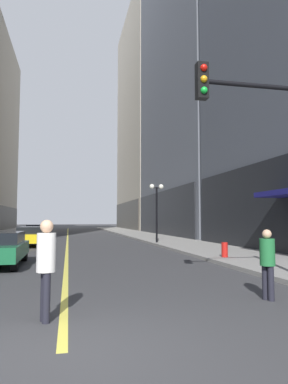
# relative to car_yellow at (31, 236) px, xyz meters

# --- Properties ---
(ground_plane) EXTENTS (200.00, 200.00, 0.00)m
(ground_plane) POSITION_rel_car_yellow_xyz_m (2.41, 14.54, -0.72)
(ground_plane) COLOR #38383A
(sidewalk_right) EXTENTS (4.50, 78.00, 0.15)m
(sidewalk_right) POSITION_rel_car_yellow_xyz_m (10.66, 14.54, -0.65)
(sidewalk_right) COLOR gray
(sidewalk_right) RESTS_ON ground
(lane_centre_stripe) EXTENTS (0.16, 70.00, 0.01)m
(lane_centre_stripe) POSITION_rel_car_yellow_xyz_m (2.41, 14.54, -0.72)
(lane_centre_stripe) COLOR #E5D64C
(lane_centre_stripe) RESTS_ON ground
(building_right_far) EXTENTS (14.67, 26.00, 41.58)m
(building_right_far) POSITION_rel_car_yellow_xyz_m (20.14, 39.54, 20.00)
(building_right_far) COLOR #B7AD99
(building_right_far) RESTS_ON ground
(car_yellow) EXTENTS (1.98, 4.63, 1.32)m
(car_yellow) POSITION_rel_car_yellow_xyz_m (0.00, 0.00, 0.00)
(car_yellow) COLOR yellow
(car_yellow) RESTS_ON ground
(car_blue) EXTENTS (1.81, 4.63, 1.32)m
(car_blue) POSITION_rel_car_yellow_xyz_m (-0.58, 10.22, -0.00)
(car_blue) COLOR navy
(car_blue) RESTS_ON ground
(pedestrian_in_green_parka) EXTENTS (0.43, 0.43, 1.59)m
(pedestrian_in_green_parka) POSITION_rel_car_yellow_xyz_m (6.92, -18.14, 0.20)
(pedestrian_in_green_parka) COLOR black
(pedestrian_in_green_parka) RESTS_ON ground
(pedestrian_in_white_shirt) EXTENTS (0.42, 0.42, 1.81)m
(pedestrian_in_white_shirt) POSITION_rel_car_yellow_xyz_m (2.08, -18.88, 0.34)
(pedestrian_in_white_shirt) COLOR black
(pedestrian_in_white_shirt) RESTS_ON ground
(traffic_light_near_right) EXTENTS (3.43, 0.35, 5.65)m
(traffic_light_near_right) POSITION_rel_car_yellow_xyz_m (7.76, -17.58, 3.02)
(traffic_light_near_right) COLOR black
(traffic_light_near_right) RESTS_ON ground
(street_lamp_right_mid) EXTENTS (1.06, 0.36, 4.43)m
(street_lamp_right_mid) POSITION_rel_car_yellow_xyz_m (8.81, -0.10, 2.54)
(street_lamp_right_mid) COLOR black
(street_lamp_right_mid) RESTS_ON ground
(fire_hydrant_right) EXTENTS (0.28, 0.28, 0.80)m
(fire_hydrant_right) POSITION_rel_car_yellow_xyz_m (9.31, -10.63, -0.32)
(fire_hydrant_right) COLOR red
(fire_hydrant_right) RESTS_ON ground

